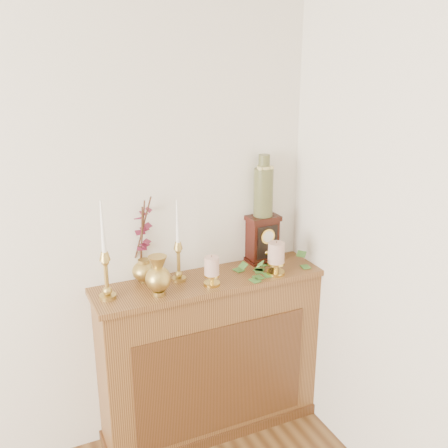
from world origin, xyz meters
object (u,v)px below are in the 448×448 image
ginger_jar (144,242)px  ceramic_vase (263,189)px  candlestick_left (106,268)px  bud_vase (158,276)px  candlestick_center (178,255)px  mantel_clock (262,239)px

ginger_jar → ceramic_vase: ceramic_vase is taller
candlestick_left → bud_vase: 0.25m
ceramic_vase → bud_vase: bearing=-165.0°
candlestick_left → candlestick_center: candlestick_left is taller
bud_vase → mantel_clock: bearing=14.8°
ginger_jar → ceramic_vase: size_ratio=1.35×
candlestick_center → ginger_jar: ginger_jar is taller
ginger_jar → candlestick_center: bearing=-31.9°
bud_vase → ginger_jar: bearing=91.4°
mantel_clock → ceramic_vase: size_ratio=0.78×
candlestick_left → ginger_jar: 0.28m
candlestick_left → mantel_clock: candlestick_left is taller
bud_vase → mantel_clock: size_ratio=0.76×
candlestick_center → mantel_clock: 0.52m
candlestick_center → mantel_clock: bearing=6.4°
bud_vase → ceramic_vase: size_ratio=0.60×
candlestick_center → ginger_jar: size_ratio=0.94×
candlestick_left → bud_vase: (0.23, -0.07, -0.06)m
mantel_clock → ceramic_vase: ceramic_vase is taller
bud_vase → ginger_jar: 0.24m
candlestick_center → mantel_clock: size_ratio=1.62×
candlestick_left → ceramic_vase: (0.90, 0.11, 0.26)m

